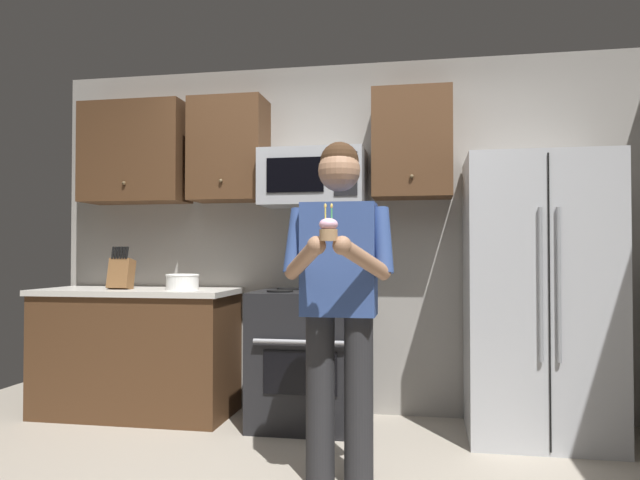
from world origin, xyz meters
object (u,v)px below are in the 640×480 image
(refrigerator, at_px, (538,297))
(microwave, at_px, (313,178))
(person, at_px, (339,289))
(oven_range, at_px, (310,357))
(bowl_large_white, at_px, (182,281))
(knife_block, at_px, (121,273))
(cupcake, at_px, (328,229))

(refrigerator, bearing_deg, microwave, 173.97)
(refrigerator, distance_m, person, 1.51)
(oven_range, height_order, refrigerator, refrigerator)
(microwave, bearing_deg, refrigerator, -6.03)
(bowl_large_white, bearing_deg, knife_block, -177.55)
(oven_range, height_order, knife_block, knife_block)
(microwave, height_order, person, microwave)
(microwave, height_order, knife_block, microwave)
(oven_range, height_order, person, person)
(oven_range, xyz_separation_m, refrigerator, (1.50, -0.04, 0.44))
(oven_range, bearing_deg, knife_block, -178.79)
(refrigerator, xyz_separation_m, person, (-1.15, -0.98, 0.10))
(bowl_large_white, relative_size, person, 0.14)
(oven_range, relative_size, cupcake, 5.36)
(knife_block, xyz_separation_m, cupcake, (1.76, -1.32, 0.26))
(person, bearing_deg, oven_range, 109.15)
(oven_range, relative_size, refrigerator, 0.52)
(refrigerator, bearing_deg, knife_block, 179.81)
(bowl_large_white, bearing_deg, cupcake, -45.99)
(cupcake, bearing_deg, bowl_large_white, 134.01)
(oven_range, xyz_separation_m, bowl_large_white, (-0.94, -0.01, 0.52))
(refrigerator, distance_m, bowl_large_white, 2.44)
(knife_block, height_order, person, person)
(knife_block, bearing_deg, oven_range, 1.21)
(bowl_large_white, xyz_separation_m, person, (1.29, -1.01, 0.02))
(oven_range, relative_size, person, 0.53)
(person, xyz_separation_m, cupcake, (0.00, -0.33, 0.30))
(microwave, xyz_separation_m, bowl_large_white, (-0.94, -0.13, -0.74))
(microwave, height_order, refrigerator, microwave)
(oven_range, xyz_separation_m, microwave, (0.00, 0.12, 1.26))
(oven_range, bearing_deg, person, -70.85)
(person, bearing_deg, microwave, 107.26)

